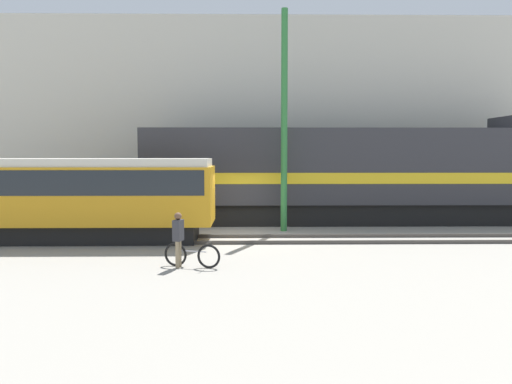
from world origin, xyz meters
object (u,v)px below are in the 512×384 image
bicycle (192,255)px  person (178,234)px  freight_locomotive (358,174)px  streetcar (73,194)px  utility_pole_left (284,121)px

bicycle → person: size_ratio=1.05×
freight_locomotive → streetcar: 12.86m
freight_locomotive → utility_pole_left: size_ratio=2.13×
freight_locomotive → person: 11.95m
bicycle → utility_pole_left: size_ratio=0.18×
streetcar → bicycle: size_ratio=6.21×
freight_locomotive → utility_pole_left: 5.03m
bicycle → utility_pole_left: utility_pole_left is taller
streetcar → bicycle: bearing=-41.5°
freight_locomotive → bicycle: (-6.89, -9.34, -2.01)m
person → streetcar: bearing=135.9°
utility_pole_left → streetcar: bearing=-163.2°
bicycle → utility_pole_left: bearing=65.2°
person → utility_pole_left: 8.62m
freight_locomotive → utility_pole_left: bearing=-146.4°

